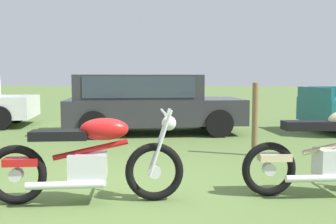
{
  "coord_description": "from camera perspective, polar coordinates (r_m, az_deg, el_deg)",
  "views": [
    {
      "loc": [
        1.42,
        -4.19,
        1.35
      ],
      "look_at": [
        0.69,
        0.89,
        0.89
      ],
      "focal_mm": 40.84,
      "sensor_mm": 36.0,
      "label": 1
    }
  ],
  "objects": [
    {
      "name": "ground_plane",
      "position": [
        4.63,
        -10.28,
        -11.96
      ],
      "size": [
        120.0,
        120.0,
        0.0
      ],
      "primitive_type": "plane",
      "color": "#567038"
    },
    {
      "name": "fence_post_wooden",
      "position": [
        6.82,
        12.83,
        -1.07
      ],
      "size": [
        0.1,
        0.1,
        1.27
      ],
      "primitive_type": "cylinder",
      "color": "brown",
      "rests_on": "ground"
    },
    {
      "name": "motorcycle_red",
      "position": [
        4.24,
        -11.79,
        -6.93
      ],
      "size": [
        2.09,
        0.84,
        1.02
      ],
      "rotation": [
        0.0,
        0.0,
        0.23
      ],
      "color": "black",
      "rests_on": "ground"
    },
    {
      "name": "motorcycle_cream",
      "position": [
        4.81,
        23.64,
        -5.61
      ],
      "size": [
        2.09,
        0.8,
        1.02
      ],
      "rotation": [
        0.0,
        0.0,
        0.2
      ],
      "color": "black",
      "rests_on": "ground"
    },
    {
      "name": "car_charcoal",
      "position": [
        9.35,
        -3.21,
        1.9
      ],
      "size": [
        4.53,
        2.76,
        1.43
      ],
      "rotation": [
        0.0,
        0.0,
        0.25
      ],
      "color": "#2D2D33",
      "rests_on": "ground"
    }
  ]
}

